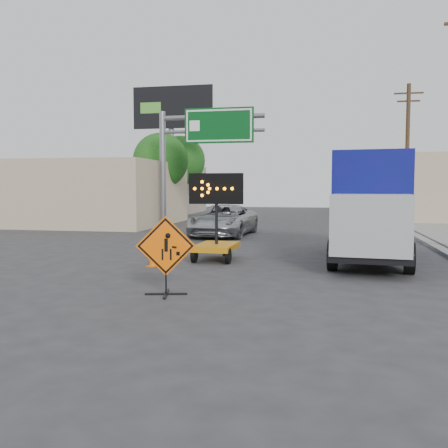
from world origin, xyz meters
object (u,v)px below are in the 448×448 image
(arrow_board, at_px, (216,241))
(pickup_truck, at_px, (224,220))
(box_truck, at_px, (371,212))
(construction_sign, at_px, (166,253))

(arrow_board, xyz_separation_m, pickup_truck, (-1.46, 8.23, 0.13))
(arrow_board, distance_m, box_truck, 5.18)
(arrow_board, xyz_separation_m, box_truck, (4.97, 1.10, 0.94))
(construction_sign, relative_size, arrow_board, 0.62)
(box_truck, bearing_deg, arrow_board, -162.44)
(pickup_truck, relative_size, box_truck, 0.74)
(construction_sign, distance_m, pickup_truck, 13.70)
(arrow_board, relative_size, pickup_truck, 0.52)
(arrow_board, height_order, pickup_truck, arrow_board)
(construction_sign, xyz_separation_m, box_truck, (4.93, 6.48, 0.64))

